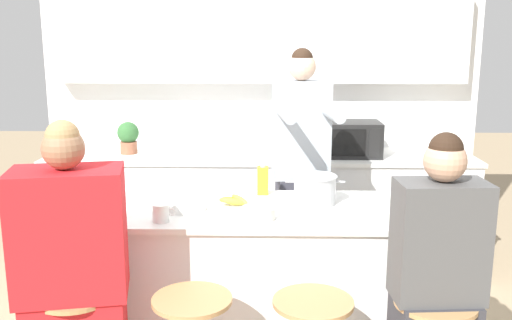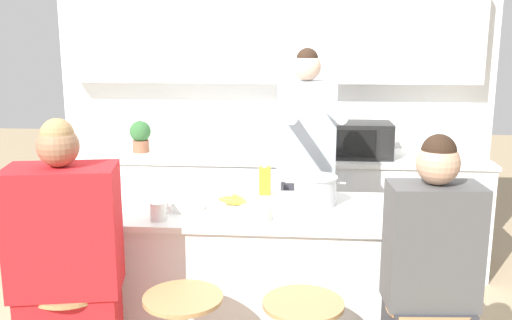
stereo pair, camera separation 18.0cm
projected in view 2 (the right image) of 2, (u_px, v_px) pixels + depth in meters
The scene contains 14 objects.
wall_back at pixel (273, 71), 4.70m from camera, with size 3.61×0.22×2.70m.
back_counter at pixel (270, 209), 4.62m from camera, with size 3.35×0.68×0.91m.
kitchen_island at pixel (255, 285), 3.19m from camera, with size 2.00×0.73×0.91m.
person_cooking at pixel (305, 187), 3.65m from camera, with size 0.41×0.60×1.75m.
person_wrapped_blanket at pixel (69, 289), 2.59m from camera, with size 0.52×0.37×1.48m.
person_seated_near at pixel (428, 311), 2.47m from camera, with size 0.40×0.29×1.43m.
cooking_pot at pixel (315, 190), 3.14m from camera, with size 0.33×0.24×0.16m.
fruit_bowl at pixel (256, 213), 2.90m from camera, with size 0.17×0.17×0.06m.
mixing_bowl_steel at pixel (185, 203), 3.08m from camera, with size 0.22×0.22×0.06m.
coffee_cup_near at pixel (159, 211), 2.88m from camera, with size 0.12×0.08×0.09m.
banana_bunch at pixel (233, 200), 3.15m from camera, with size 0.19×0.13×0.06m.
juice_carton at pixel (265, 180), 3.35m from camera, with size 0.06×0.06×0.18m.
microwave at pixel (359, 140), 4.39m from camera, with size 0.49×0.34×0.27m.
potted_plant at pixel (140, 135), 4.58m from camera, with size 0.17×0.17×0.25m.
Camera 2 is at (0.25, -2.96, 1.82)m, focal length 40.00 mm.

